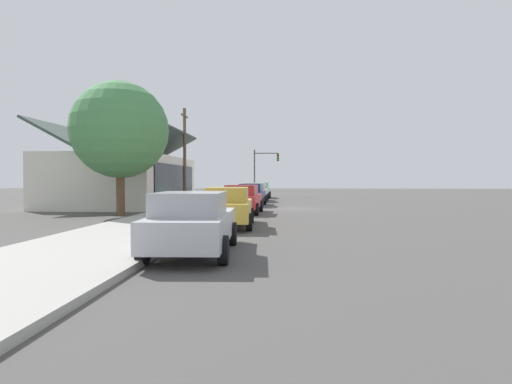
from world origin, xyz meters
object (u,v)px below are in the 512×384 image
Objects in this scene: car_navy at (252,194)px; shade_tree at (120,130)px; car_seafoam at (260,190)px; traffic_light_main at (264,165)px; utility_pole_wooden at (185,154)px; car_ivory at (256,192)px; car_mustard at (229,207)px; car_cherry at (243,199)px; fire_hydrant_red at (235,197)px; car_silver at (193,222)px.

shade_tree reaches higher than car_navy.
traffic_light_main is (3.90, -0.19, 2.68)m from car_seafoam.
car_seafoam is at bearing -29.52° from utility_pole_wooden.
car_navy is 16.40m from traffic_light_main.
car_ivory is at bearing 2.36° from car_navy.
car_mustard and car_navy have the same top height.
car_mustard is 0.92× the size of traffic_light_main.
shade_tree is at bearing 157.71° from car_ivory.
utility_pole_wooden is (9.29, 5.49, 3.11)m from car_cherry.
car_ivory reaches higher than fire_hydrant_red.
car_cherry is 9.42m from fire_hydrant_red.
car_silver is 25.36m from car_ivory.
utility_pole_wooden is at bearing -3.68° from shade_tree.
car_ivory is at bearing -22.31° from fire_hydrant_red.
car_cherry is 6.69m from car_navy.
car_silver is 6.43× the size of fire_hydrant_red.
car_navy is at bearing 179.41° from traffic_light_main.
car_cherry is 12.72m from car_ivory.
utility_pole_wooden reaches higher than fire_hydrant_red.
car_cherry is 0.95× the size of car_ivory.
car_seafoam is 4.73m from traffic_light_main.
car_navy is 1.01× the size of car_seafoam.
traffic_light_main is (16.17, -0.17, 2.68)m from car_navy.
traffic_light_main is at bearing -22.64° from utility_pole_wooden.
car_navy and car_ivory have the same top height.
car_silver is 0.88× the size of traffic_light_main.
car_navy is 0.65× the size of shade_tree.
utility_pole_wooden is (11.21, -0.72, -0.53)m from shade_tree.
car_silver is 1.04× the size of car_cherry.
car_ivory is (25.36, 0.05, 0.00)m from car_silver.
car_navy is at bearing -2.82° from car_silver.
car_mustard is 1.06× the size of car_seafoam.
utility_pole_wooden reaches higher than car_ivory.
car_cherry and car_navy have the same top height.
utility_pole_wooden reaches higher than car_seafoam.
traffic_light_main reaches higher than car_seafoam.
car_silver is at bearing -178.56° from car_navy.
car_ivory is 1.03× the size of car_seafoam.
car_mustard is at bearing -160.60° from utility_pole_wooden.
fire_hydrant_red is (2.60, 1.49, -0.32)m from car_navy.
car_cherry is at bearing -170.87° from fire_hydrant_red.
car_silver and car_seafoam have the same top height.
car_ivory is 0.89× the size of traffic_light_main.
car_mustard and car_seafoam have the same top height.
traffic_light_main is at bearing 1.56° from car_cherry.
car_navy is (13.23, 0.08, -0.00)m from car_mustard.
fire_hydrant_red is (15.84, 1.58, -0.32)m from car_mustard.
car_mustard and car_ivory have the same top height.
car_navy is 3.02m from fire_hydrant_red.
fire_hydrant_red is (-9.67, 1.47, -0.32)m from car_seafoam.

